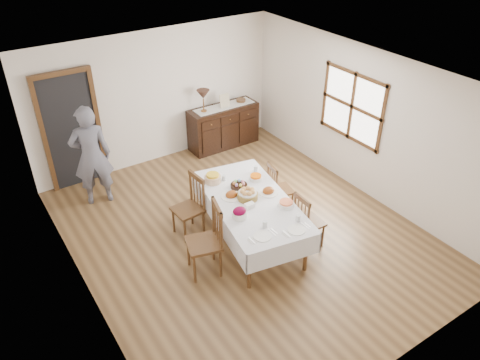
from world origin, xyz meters
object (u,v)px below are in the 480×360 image
person (91,153)px  dining_table (251,205)px  chair_right_near (307,220)px  table_lamp (203,95)px  sideboard (223,126)px  chair_left_far (190,205)px  chair_left_near (207,239)px  chair_right_far (278,188)px

person → dining_table: bearing=137.2°
chair_right_near → table_lamp: size_ratio=2.04×
sideboard → table_lamp: table_lamp is taller
chair_left_far → chair_right_near: (1.32, -1.26, -0.05)m
chair_left_far → table_lamp: table_lamp is taller
chair_left_near → dining_table: bearing=119.3°
person → table_lamp: (2.50, 0.56, 0.28)m
chair_left_far → chair_right_far: size_ratio=1.13×
sideboard → chair_left_far: bearing=-131.7°
chair_left_far → chair_right_far: chair_left_far is taller
chair_left_far → chair_left_near: bearing=-17.7°
chair_left_far → table_lamp: (1.55, 2.25, 0.73)m
chair_right_far → table_lamp: (0.04, 2.54, 0.79)m
table_lamp → chair_left_near: bearing=-119.2°
chair_left_near → chair_left_far: size_ratio=1.09×
chair_right_far → person: 3.20m
chair_left_near → chair_right_far: (1.73, 0.62, -0.11)m
dining_table → table_lamp: size_ratio=5.18×
person → table_lamp: size_ratio=4.21×
person → table_lamp: 2.57m
dining_table → chair_right_far: chair_right_far is taller
chair_right_near → chair_left_far: bearing=49.1°
chair_left_far → dining_table: bearing=40.1°
dining_table → table_lamp: table_lamp is taller
chair_right_far → sideboard: 2.58m
chair_left_near → sideboard: 3.86m
chair_left_far → table_lamp: bearing=141.2°
chair_left_far → person: bearing=-155.0°
chair_left_far → person: size_ratio=0.53×
chair_left_near → chair_right_far: chair_left_near is taller
sideboard → table_lamp: (-0.45, 0.01, 0.80)m
chair_right_near → sideboard: (0.68, 3.51, -0.03)m
table_lamp → chair_left_far: bearing=-124.6°
chair_left_far → sideboard: size_ratio=0.69×
table_lamp → chair_right_far: bearing=-90.9°
dining_table → chair_left_near: 0.92m
dining_table → chair_right_far: bearing=35.4°
person → table_lamp: person is taller
chair_left_near → chair_right_near: size_ratio=1.20×
sideboard → table_lamp: bearing=179.1°
dining_table → person: (-1.62, 2.38, 0.30)m
chair_right_far → sideboard: chair_right_far is taller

